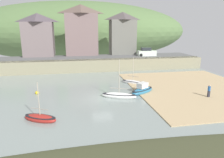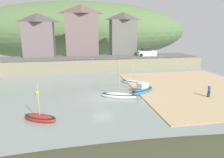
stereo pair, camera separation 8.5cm
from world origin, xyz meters
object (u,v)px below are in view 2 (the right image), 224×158
Objects in this scene: waterfront_building_left at (39,35)px; sailboat_far_left at (142,90)px; parked_car_near_slipway at (147,52)px; waterfront_building_centre at (82,30)px; person_on_slipway at (209,90)px; mooring_buoy at (37,93)px; fishing_boat_green at (119,95)px; dinghy_open_wooden at (40,118)px; rowboat_small_beached at (133,82)px; waterfront_building_right at (123,33)px.

waterfront_building_left reaches higher than sailboat_far_left.
waterfront_building_centre is at bearing 165.82° from parked_car_near_slipway.
mooring_buoy is at bearing 165.31° from person_on_slipway.
dinghy_open_wooden is (-8.99, -5.25, -0.02)m from fishing_boat_green.
dinghy_open_wooden is 17.18m from rowboat_small_beached.
waterfront_building_left reaches higher than fishing_boat_green.
waterfront_building_left is 26.23m from rowboat_small_beached.
waterfront_building_right is 25.11m from sailboat_far_left.
rowboat_small_beached is at bearing -98.23° from waterfront_building_right.
waterfront_building_centre reaches higher than person_on_slipway.
parked_car_near_slipway is (20.13, 26.02, 2.95)m from dinghy_open_wooden.
rowboat_small_beached is (16.75, -18.94, -6.97)m from waterfront_building_left.
waterfront_building_right is (19.49, -0.00, 0.26)m from waterfront_building_left.
parked_car_near_slipway reaches higher than person_on_slipway.
rowboat_small_beached is 11.43m from person_on_slipway.
sailboat_far_left is (16.64, -23.93, -6.81)m from waterfront_building_left.
fishing_boat_green is 1.19× the size of rowboat_small_beached.
waterfront_building_right is 2.38× the size of parked_car_near_slipway.
mooring_buoy is at bearing 138.13° from sailboat_far_left.
person_on_slipway is (7.71, -3.52, 0.58)m from sailboat_far_left.
waterfront_building_right is 20.46m from rowboat_small_beached.
waterfront_building_centre is (9.62, -0.00, 1.02)m from waterfront_building_left.
rowboat_small_beached is (-2.74, -18.94, -7.23)m from waterfront_building_right.
dinghy_open_wooden is at bearing 174.66° from sailboat_far_left.
sailboat_far_left is at bearing -50.04° from rowboat_small_beached.
parked_car_near_slipway reaches higher than sailboat_far_left.
sailboat_far_left is 14.40m from mooring_buoy.
person_on_slipway is (11.31, -2.18, 0.71)m from fishing_boat_green.
waterfront_building_centre is 2.63× the size of rowboat_small_beached.
rowboat_small_beached is at bearing -114.22° from parked_car_near_slipway.
fishing_boat_green reaches higher than mooring_buoy.
waterfront_building_left is 29.93m from sailboat_far_left.
parked_car_near_slipway is at bearing -10.54° from waterfront_building_left.
parked_car_near_slipway is at bearing -17.17° from waterfront_building_centre.
sailboat_far_left is 0.99× the size of parked_car_near_slipway.
fishing_boat_green is 11.54m from person_on_slipway.
fishing_boat_green is at bearing 169.09° from person_on_slipway.
rowboat_small_beached is at bearing 82.10° from fishing_boat_green.
dinghy_open_wooden is (4.05, -30.52, -6.95)m from waterfront_building_left.
waterfront_building_left is 29.27m from fishing_boat_green.
fishing_boat_green is 1.25× the size of sailboat_far_left.
fishing_boat_green is 1.30× the size of dinghy_open_wooden.
waterfront_building_centre is at bearing 120.22° from fishing_boat_green.
waterfront_building_right reaches higher than sailboat_far_left.
fishing_boat_green is 7.33m from rowboat_small_beached.
waterfront_building_right reaches higher than person_on_slipway.
waterfront_building_right is (9.87, 0.00, -0.76)m from waterfront_building_centre.
dinghy_open_wooden is 14.21m from sailboat_far_left.
fishing_boat_green is (3.42, -25.27, -7.95)m from waterfront_building_centre.
waterfront_building_centre is 9.90m from waterfront_building_right.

